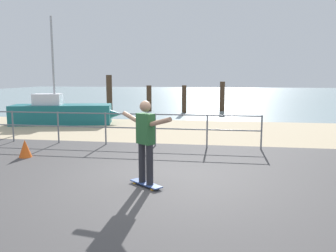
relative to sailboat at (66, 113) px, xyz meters
The scene contains 12 objects.
ground_plane 10.65m from the sailboat, 57.17° to the right, with size 24.00×10.00×0.04m, color #474444.
beach_strip 5.87m from the sailboat, ahead, with size 24.00×6.00×0.04m, color tan.
sea_surface 27.67m from the sailboat, 77.97° to the left, with size 72.00×50.00×0.04m, color #849EA3.
railing_fence 5.53m from the sailboat, 51.78° to the right, with size 9.75×0.05×1.05m.
sailboat is the anchor object (origin of this frame).
skateboard 10.03m from the sailboat, 55.90° to the right, with size 0.75×0.66×0.08m.
skateboarder 10.03m from the sailboat, 55.90° to the right, with size 1.19×0.97×1.65m.
groyne_post_0 5.25m from the sailboat, 86.05° to the left, with size 0.34×0.34×2.26m, color #422D1E.
groyne_post_1 6.67m from the sailboat, 67.05° to the left, with size 0.31×0.31×1.62m, color #422D1E.
groyne_post_2 7.46m from the sailboat, 49.51° to the left, with size 0.27×0.27×1.65m, color #422D1E.
groyne_post_3 9.99m from the sailboat, 44.82° to the left, with size 0.31×0.31×1.85m, color #422D1E.
traffic_cone 6.64m from the sailboat, 73.89° to the right, with size 0.36×0.36×0.50m, color #E55919.
Camera 1 is at (1.32, -6.88, 2.21)m, focal length 36.94 mm.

